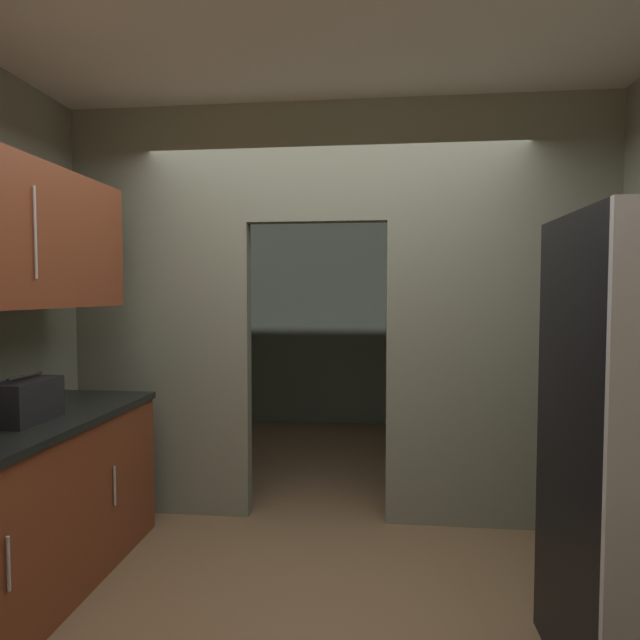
# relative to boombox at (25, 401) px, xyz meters

# --- Properties ---
(ground) EXTENTS (20.00, 20.00, 0.00)m
(ground) POSITION_rel_boombox_xyz_m (1.45, -0.15, -1.00)
(ground) COLOR brown
(kitchen_overhead_slab) EXTENTS (4.00, 6.54, 0.06)m
(kitchen_overhead_slab) POSITION_rel_boombox_xyz_m (1.45, 0.23, 1.82)
(kitchen_overhead_slab) COLOR silver
(kitchen_partition) EXTENTS (3.60, 0.12, 2.79)m
(kitchen_partition) POSITION_rel_boombox_xyz_m (1.47, 1.12, 0.48)
(kitchen_partition) COLOR gray
(kitchen_partition) RESTS_ON ground
(adjoining_room_shell) EXTENTS (3.60, 2.77, 2.79)m
(adjoining_room_shell) POSITION_rel_boombox_xyz_m (1.45, 3.03, 0.39)
(adjoining_room_shell) COLOR gray
(adjoining_room_shell) RESTS_ON ground
(lower_cabinet_run) EXTENTS (0.66, 1.94, 0.90)m
(lower_cabinet_run) POSITION_rel_boombox_xyz_m (-0.03, -0.11, -0.55)
(lower_cabinet_run) COLOR brown
(lower_cabinet_run) RESTS_ON ground
(boombox) EXTENTS (0.20, 0.36, 0.24)m
(boombox) POSITION_rel_boombox_xyz_m (0.00, 0.00, 0.00)
(boombox) COLOR black
(boombox) RESTS_ON lower_cabinet_run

